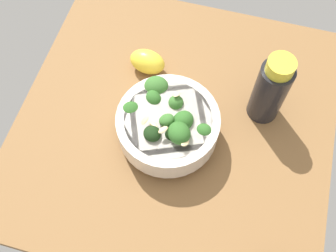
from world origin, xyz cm
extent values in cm
cube|color=brown|center=(0.00, 0.00, -1.90)|extent=(60.24, 60.24, 3.79)
cylinder|color=silver|center=(3.36, -0.54, 0.87)|extent=(10.15, 10.15, 1.74)
cylinder|color=silver|center=(3.36, -0.54, 4.36)|extent=(18.46, 18.46, 5.23)
cylinder|color=beige|center=(3.36, -0.54, 6.58)|extent=(15.58, 15.58, 0.80)
cylinder|color=#3C7A32|center=(-0.30, -0.08, 5.52)|extent=(1.59, 1.52, 1.45)
ellipsoid|color=#386B2B|center=(-0.30, -0.08, 7.10)|extent=(4.30, 4.26, 3.76)
cylinder|color=#3C7A32|center=(4.11, -0.56, 6.35)|extent=(1.18, 1.13, 1.49)
ellipsoid|color=#386B2B|center=(4.11, -0.56, 7.73)|extent=(3.80, 4.05, 3.34)
cylinder|color=#4A8F3C|center=(3.79, 6.04, 4.80)|extent=(1.64, 1.65, 1.23)
ellipsoid|color=#2D6023|center=(3.79, 6.04, 6.29)|extent=(3.37, 3.59, 2.93)
cylinder|color=#2F662B|center=(-0.02, -4.14, 5.37)|extent=(1.32, 1.09, 1.44)
ellipsoid|color=#2D6023|center=(-0.02, -4.14, 6.90)|extent=(3.91, 4.48, 3.37)
cylinder|color=#4A8F3C|center=(-2.59, -4.40, 4.94)|extent=(1.87, 1.85, 1.60)
ellipsoid|color=#386B2B|center=(-2.59, -4.40, 6.83)|extent=(5.31, 5.31, 3.81)
cylinder|color=#4A8F3C|center=(6.05, 2.13, 6.34)|extent=(1.83, 1.84, 1.09)
ellipsoid|color=#2D6023|center=(6.05, 2.13, 7.96)|extent=(6.36, 5.82, 4.50)
cylinder|color=#589D47|center=(3.29, -7.41, 4.74)|extent=(1.44, 1.27, 1.39)
ellipsoid|color=#2D6023|center=(3.29, -7.41, 6.20)|extent=(4.60, 4.61, 4.25)
cylinder|color=#2F662B|center=(3.22, 2.11, 5.32)|extent=(1.73, 1.56, 1.54)
ellipsoid|color=#2D6023|center=(3.22, 2.11, 7.10)|extent=(5.37, 5.67, 4.44)
cylinder|color=#3C7A32|center=(6.07, 1.10, 5.35)|extent=(1.69, 1.50, 1.65)
ellipsoid|color=black|center=(6.07, 1.10, 6.93)|extent=(4.48, 4.09, 3.65)
cylinder|color=#2F662B|center=(7.11, -2.30, 5.89)|extent=(1.45, 1.53, 1.18)
ellipsoid|color=black|center=(7.11, -2.30, 7.38)|extent=(4.70, 4.39, 3.21)
ellipsoid|color=#DBBC84|center=(5.54, -2.57, 7.66)|extent=(1.81, 2.08, 0.67)
ellipsoid|color=#DBBC84|center=(6.60, -0.51, 8.88)|extent=(2.03, 1.96, 0.58)
ellipsoid|color=#DBBC84|center=(7.67, 3.59, 8.22)|extent=(2.08, 1.77, 0.86)
ellipsoid|color=#DBBC84|center=(-0.77, 0.19, 8.74)|extent=(1.93, 1.59, 1.20)
ellipsoid|color=#DBBC84|center=(5.56, -3.97, 8.71)|extent=(2.07, 1.63, 1.15)
ellipsoid|color=yellow|center=(-10.23, -8.57, 2.51)|extent=(5.42, 7.72, 5.02)
cylinder|color=black|center=(-6.75, 15.77, 6.80)|extent=(6.01, 6.01, 13.61)
cylinder|color=gold|center=(-6.75, 15.77, 14.81)|extent=(4.81, 4.81, 2.39)
camera|label=1|loc=(34.38, 7.95, 68.54)|focal=42.58mm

